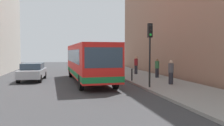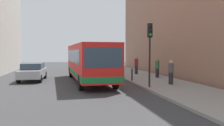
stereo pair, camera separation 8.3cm
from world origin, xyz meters
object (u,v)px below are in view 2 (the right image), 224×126
(car_beside_bus, at_px, (33,71))
(pedestrian_near_signal, at_px, (171,72))
(bollard_near, at_px, (132,75))
(pedestrian_mid_sidewalk, at_px, (157,68))
(pedestrian_far_sidewalk, at_px, (136,65))
(traffic_light, at_px, (150,43))
(bollard_far, at_px, (117,70))
(bus, at_px, (89,61))
(bollard_mid, at_px, (124,72))
(car_behind_bus, at_px, (81,64))

(car_beside_bus, distance_m, pedestrian_near_signal, 11.36)
(bollard_near, height_order, pedestrian_mid_sidewalk, pedestrian_mid_sidewalk)
(pedestrian_far_sidewalk, bearing_deg, bollard_near, 128.59)
(traffic_light, relative_size, bollard_far, 4.32)
(bus, bearing_deg, bollard_far, -132.29)
(traffic_light, bearing_deg, car_beside_bus, 140.91)
(car_beside_bus, bearing_deg, bollard_mid, -179.56)
(car_beside_bus, relative_size, bollard_mid, 4.72)
(car_beside_bus, xyz_separation_m, traffic_light, (7.97, -6.48, 2.22))
(car_behind_bus, distance_m, pedestrian_near_signal, 16.19)
(traffic_light, distance_m, pedestrian_mid_sidewalk, 6.22)
(pedestrian_near_signal, distance_m, pedestrian_far_sidewalk, 7.65)
(bollard_near, xyz_separation_m, bollard_far, (0.00, 5.16, 0.00))
(car_beside_bus, bearing_deg, traffic_light, 143.72)
(pedestrian_far_sidewalk, bearing_deg, car_beside_bus, 72.61)
(car_behind_bus, xyz_separation_m, bollard_near, (3.12, -12.79, -0.16))
(bus, height_order, pedestrian_near_signal, bus)
(car_beside_bus, bearing_deg, pedestrian_near_signal, 154.24)
(bollard_far, height_order, pedestrian_mid_sidewalk, pedestrian_mid_sidewalk)
(pedestrian_mid_sidewalk, bearing_deg, bus, 7.98)
(bollard_mid, height_order, pedestrian_mid_sidewalk, pedestrian_mid_sidewalk)
(bollard_near, bearing_deg, bus, 161.57)
(car_behind_bus, bearing_deg, car_beside_bus, 67.97)
(bollard_near, relative_size, pedestrian_far_sidewalk, 0.52)
(car_beside_bus, bearing_deg, pedestrian_mid_sidewalk, 176.05)
(pedestrian_far_sidewalk, bearing_deg, bus, 96.89)
(bollard_mid, xyz_separation_m, pedestrian_mid_sidewalk, (2.83, -0.94, 0.36))
(bollard_far, bearing_deg, pedestrian_near_signal, -74.71)
(car_behind_bus, relative_size, traffic_light, 1.10)
(car_beside_bus, bearing_deg, bus, 161.23)
(car_beside_bus, height_order, pedestrian_near_signal, pedestrian_near_signal)
(bollard_mid, bearing_deg, car_behind_bus, 107.01)
(bus, height_order, bollard_mid, bus)
(bollard_near, relative_size, bollard_mid, 1.00)
(traffic_light, bearing_deg, bollard_far, 90.66)
(bus, relative_size, pedestrian_near_signal, 6.58)
(traffic_light, height_order, bollard_far, traffic_light)
(pedestrian_mid_sidewalk, bearing_deg, bollard_near, 33.14)
(bollard_near, relative_size, bollard_far, 1.00)
(bollard_near, distance_m, pedestrian_mid_sidewalk, 3.29)
(car_beside_bus, distance_m, pedestrian_far_sidewalk, 10.13)
(pedestrian_far_sidewalk, bearing_deg, bollard_mid, 111.68)
(bollard_mid, bearing_deg, pedestrian_far_sidewalk, 51.70)
(bollard_far, bearing_deg, traffic_light, -89.34)
(bollard_far, bearing_deg, car_behind_bus, 112.26)
(bollard_mid, height_order, bollard_far, same)
(bus, distance_m, bollard_far, 5.36)
(pedestrian_near_signal, bearing_deg, car_beside_bus, 155.56)
(bollard_mid, xyz_separation_m, pedestrian_far_sidewalk, (2.01, 2.54, 0.44))
(traffic_light, xyz_separation_m, bollard_mid, (-0.10, 6.15, -2.38))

